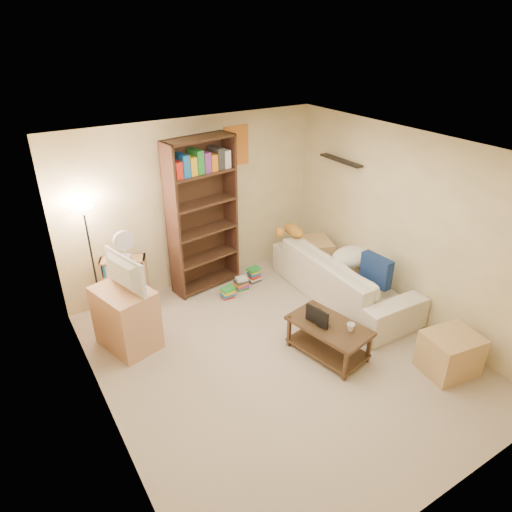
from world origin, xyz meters
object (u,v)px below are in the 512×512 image
Objects in this scene: sofa at (343,276)px; coffee_table at (328,335)px; desk_fan at (124,243)px; tall_bookshelf at (203,213)px; tabby_cat at (291,231)px; short_bookshelf at (126,283)px; end_cabinet at (450,353)px; television at (119,274)px; mug at (351,327)px; side_table at (313,258)px; laptop at (324,320)px; tv_stand at (126,318)px; floor_lamp at (87,230)px.

coffee_table is (-1.01, -0.89, -0.06)m from sofa.
tall_bookshelf is at bearing -0.13° from desk_fan.
tabby_cat reaches higher than coffee_table.
short_bookshelf is 1.31× the size of end_cabinet.
tall_bookshelf is at bearing -76.82° from television.
sofa is 1.06× the size of tall_bookshelf.
mug is (-0.88, -1.11, 0.13)m from sofa.
television is 1.29× the size of end_cabinet.
laptop is at bearing -124.52° from side_table.
television reaches higher than sofa.
tv_stand is at bearing 140.90° from end_cabinet.
coffee_table is at bearing 135.55° from end_cabinet.
sofa is at bearing -25.94° from tv_stand.
television is (-2.13, 1.68, 0.54)m from mug.
tabby_cat is 0.92× the size of end_cabinet.
tall_bookshelf is (-0.53, 2.26, 0.92)m from coffee_table.
tabby_cat is at bearing 56.22° from coffee_table.
desk_fan is at bearing 65.20° from sofa.
television is at bearing -110.81° from desk_fan.
television is 0.47× the size of floor_lamp.
tall_bookshelf is 1.18m from desk_fan.
television is at bearing -172.56° from tabby_cat.
short_bookshelf is 2.88m from side_table.
tabby_cat is at bearing 73.43° from mug.
tv_stand reaches higher than sofa.
tv_stand reaches higher than mug.
end_cabinet is at bearing -27.52° from short_bookshelf.
desk_fan is 0.26× the size of floor_lamp.
short_bookshelf is at bearing 168.89° from tabby_cat.
coffee_table is 3.29m from floor_lamp.
sofa is at bearing -94.02° from side_table.
tv_stand is 1.34× the size of side_table.
side_table reaches higher than end_cabinet.
tv_stand is 0.88m from short_bookshelf.
tabby_cat is at bearing -97.86° from television.
tall_bookshelf is 2.93× the size of short_bookshelf.
television reaches higher than mug.
television is at bearing -159.90° from tall_bookshelf.
floor_lamp is (-0.43, 0.04, 0.27)m from desk_fan.
coffee_table is 2.92m from desk_fan.
floor_lamp reaches higher than laptop.
coffee_table is at bearing -53.13° from desk_fan.
short_bookshelf is (-1.74, 2.30, 0.11)m from coffee_table.
tall_bookshelf is at bearing 20.57° from short_bookshelf.
mug is 0.14× the size of tv_stand.
coffee_table is 9.66× the size of mug.
short_bookshelf is at bearing 166.99° from side_table.
television reaches higher than desk_fan.
side_table is (0.05, 0.76, -0.05)m from sofa.
coffee_table is 1.33× the size of tv_stand.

